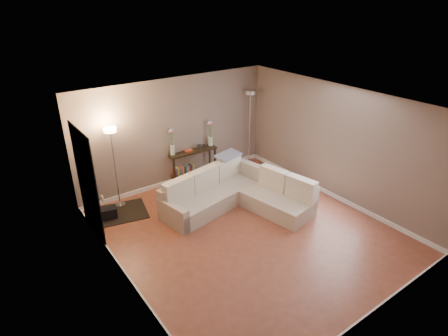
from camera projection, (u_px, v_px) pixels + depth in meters
floor at (247, 232)px, 7.47m from camera, size 5.00×5.50×0.01m
ceiling at (252, 105)px, 6.35m from camera, size 5.00×5.50×0.01m
wall_back at (176, 132)px, 8.93m from camera, size 5.00×0.02×2.60m
wall_front at (383, 249)px, 4.89m from camera, size 5.00×0.02×2.60m
wall_left at (119, 217)px, 5.58m from camera, size 0.02×5.50×2.60m
wall_right at (337, 144)px, 8.24m from camera, size 0.02×5.50×2.60m
baseboard_back at (179, 179)px, 9.45m from camera, size 5.00×0.03×0.10m
baseboard_front at (366, 317)px, 5.45m from camera, size 5.00×0.03×0.10m
baseboard_left at (130, 281)px, 6.13m from camera, size 0.03×5.50×0.10m
baseboard_right at (330, 194)px, 8.76m from camera, size 0.03×5.50×0.10m
doorway at (87, 185)px, 6.93m from camera, size 0.02×1.20×2.20m
switch_plate at (103, 199)px, 6.26m from camera, size 0.02×0.08×0.12m
sectional_sofa at (235, 193)px, 8.23m from camera, size 2.82×2.44×0.86m
throw_blanket at (228, 155)px, 8.63m from camera, size 0.68×0.49×0.08m
console_table at (190, 163)px, 9.37m from camera, size 1.27×0.40×0.77m
leaning_mirror at (188, 134)px, 9.23m from camera, size 0.89×0.08×0.70m
table_decor at (193, 149)px, 9.22m from camera, size 0.53×0.12×0.13m
flower_vase_left at (172, 144)px, 8.88m from camera, size 0.15×0.12×0.66m
flower_vase_right at (210, 135)px, 9.40m from camera, size 0.15×0.12×0.66m
floor_lamp_lit at (113, 152)px, 7.85m from camera, size 0.31×0.31×1.82m
floor_lamp_unlit at (250, 113)px, 9.84m from camera, size 0.33×0.33×2.04m
charcoal_rug at (118, 213)px, 8.07m from camera, size 1.36×1.13×0.02m
black_bag at (109, 212)px, 7.87m from camera, size 0.38×0.31×0.22m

